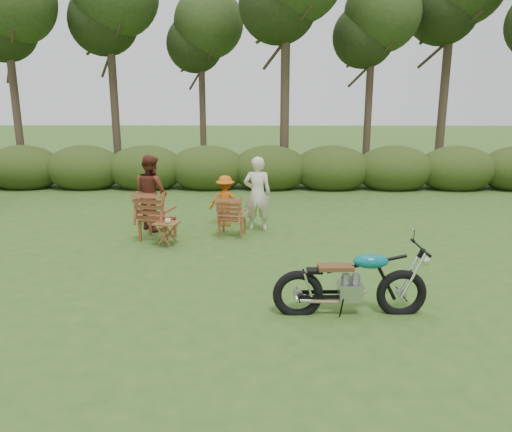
{
  "coord_description": "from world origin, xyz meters",
  "views": [
    {
      "loc": [
        -0.22,
        -6.96,
        3.05
      ],
      "look_at": [
        -0.34,
        1.66,
        0.9
      ],
      "focal_mm": 35.0,
      "sensor_mm": 36.0,
      "label": 1
    }
  ],
  "objects_px": {
    "motorcycle": "(349,313)",
    "adult_b": "(153,229)",
    "lawn_chair_right": "(232,235)",
    "lawn_chair_left": "(158,239)",
    "child": "(226,226)",
    "side_table": "(167,234)",
    "adult_a": "(257,230)",
    "cup": "(168,221)"
  },
  "relations": [
    {
      "from": "lawn_chair_right",
      "to": "side_table",
      "type": "xyz_separation_m",
      "value": [
        -1.27,
        -0.81,
        0.25
      ]
    },
    {
      "from": "cup",
      "to": "adult_a",
      "type": "relative_size",
      "value": 0.07
    },
    {
      "from": "lawn_chair_left",
      "to": "child",
      "type": "relative_size",
      "value": 0.9
    },
    {
      "from": "adult_a",
      "to": "child",
      "type": "relative_size",
      "value": 1.41
    },
    {
      "from": "lawn_chair_right",
      "to": "child",
      "type": "relative_size",
      "value": 0.75
    },
    {
      "from": "motorcycle",
      "to": "adult_a",
      "type": "xyz_separation_m",
      "value": [
        -1.35,
        4.35,
        0.0
      ]
    },
    {
      "from": "adult_b",
      "to": "adult_a",
      "type": "bearing_deg",
      "value": -138.65
    },
    {
      "from": "motorcycle",
      "to": "side_table",
      "type": "xyz_separation_m",
      "value": [
        -3.17,
        3.12,
        0.25
      ]
    },
    {
      "from": "motorcycle",
      "to": "adult_b",
      "type": "xyz_separation_m",
      "value": [
        -3.74,
        4.45,
        0.0
      ]
    },
    {
      "from": "cup",
      "to": "adult_b",
      "type": "bearing_deg",
      "value": 114.21
    },
    {
      "from": "side_table",
      "to": "motorcycle",
      "type": "bearing_deg",
      "value": -44.62
    },
    {
      "from": "lawn_chair_right",
      "to": "child",
      "type": "bearing_deg",
      "value": -67.12
    },
    {
      "from": "lawn_chair_right",
      "to": "adult_b",
      "type": "relative_size",
      "value": 0.52
    },
    {
      "from": "motorcycle",
      "to": "lawn_chair_right",
      "type": "relative_size",
      "value": 2.3
    },
    {
      "from": "adult_a",
      "to": "adult_b",
      "type": "height_order",
      "value": "adult_b"
    },
    {
      "from": "lawn_chair_left",
      "to": "cup",
      "type": "relative_size",
      "value": 9.01
    },
    {
      "from": "adult_b",
      "to": "lawn_chair_left",
      "type": "bearing_deg",
      "value": 152.8
    },
    {
      "from": "motorcycle",
      "to": "child",
      "type": "bearing_deg",
      "value": 112.14
    },
    {
      "from": "cup",
      "to": "lawn_chair_left",
      "type": "bearing_deg",
      "value": 121.69
    },
    {
      "from": "adult_a",
      "to": "child",
      "type": "bearing_deg",
      "value": -26.47
    },
    {
      "from": "lawn_chair_right",
      "to": "lawn_chair_left",
      "type": "bearing_deg",
      "value": 20.73
    },
    {
      "from": "lawn_chair_right",
      "to": "child",
      "type": "height_order",
      "value": "child"
    },
    {
      "from": "side_table",
      "to": "adult_b",
      "type": "distance_m",
      "value": 1.47
    },
    {
      "from": "motorcycle",
      "to": "adult_b",
      "type": "relative_size",
      "value": 1.2
    },
    {
      "from": "motorcycle",
      "to": "cup",
      "type": "bearing_deg",
      "value": 133.72
    },
    {
      "from": "side_table",
      "to": "child",
      "type": "relative_size",
      "value": 0.42
    },
    {
      "from": "adult_b",
      "to": "child",
      "type": "distance_m",
      "value": 1.68
    },
    {
      "from": "lawn_chair_right",
      "to": "child",
      "type": "distance_m",
      "value": 0.82
    },
    {
      "from": "lawn_chair_right",
      "to": "motorcycle",
      "type": "bearing_deg",
      "value": 124.7
    },
    {
      "from": "side_table",
      "to": "adult_a",
      "type": "height_order",
      "value": "adult_a"
    },
    {
      "from": "lawn_chair_right",
      "to": "lawn_chair_left",
      "type": "distance_m",
      "value": 1.59
    },
    {
      "from": "side_table",
      "to": "adult_b",
      "type": "bearing_deg",
      "value": 113.46
    },
    {
      "from": "lawn_chair_left",
      "to": "side_table",
      "type": "relative_size",
      "value": 2.14
    },
    {
      "from": "motorcycle",
      "to": "adult_a",
      "type": "relative_size",
      "value": 1.22
    },
    {
      "from": "lawn_chair_left",
      "to": "motorcycle",
      "type": "bearing_deg",
      "value": 146.25
    },
    {
      "from": "lawn_chair_right",
      "to": "adult_b",
      "type": "height_order",
      "value": "adult_b"
    },
    {
      "from": "cup",
      "to": "adult_b",
      "type": "relative_size",
      "value": 0.07
    },
    {
      "from": "child",
      "to": "adult_b",
      "type": "bearing_deg",
      "value": 14.91
    },
    {
      "from": "lawn_chair_left",
      "to": "cup",
      "type": "bearing_deg",
      "value": 134.22
    },
    {
      "from": "lawn_chair_right",
      "to": "lawn_chair_left",
      "type": "xyz_separation_m",
      "value": [
        -1.56,
        -0.32,
        0.0
      ]
    },
    {
      "from": "motorcycle",
      "to": "lawn_chair_left",
      "type": "distance_m",
      "value": 4.99
    },
    {
      "from": "lawn_chair_right",
      "to": "side_table",
      "type": "height_order",
      "value": "side_table"
    }
  ]
}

